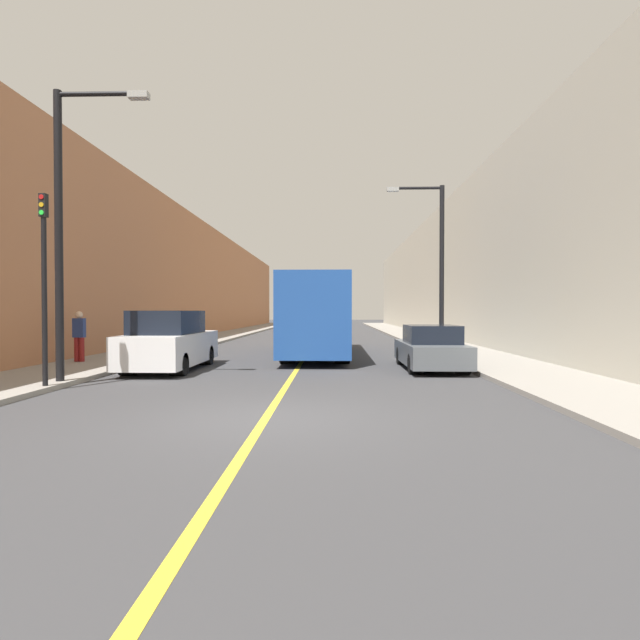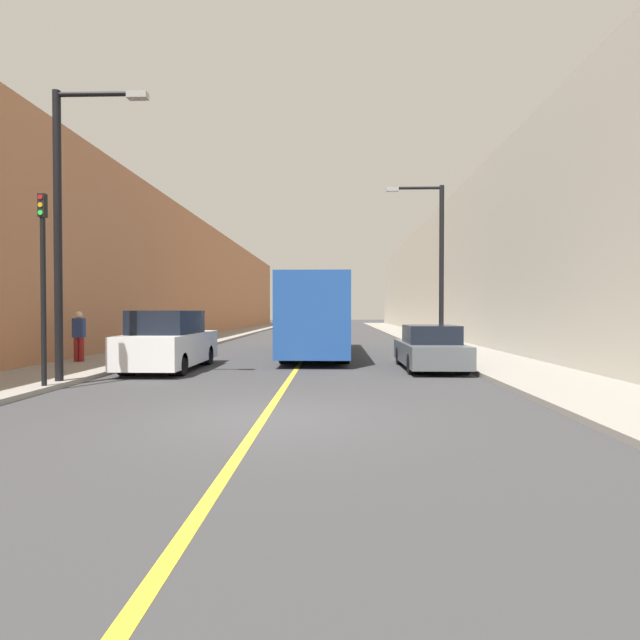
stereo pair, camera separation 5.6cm
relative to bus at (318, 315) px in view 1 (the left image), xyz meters
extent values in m
plane|color=#38383A|center=(-0.51, -12.59, -1.73)|extent=(200.00, 200.00, 0.00)
cube|color=gray|center=(-7.51, 17.41, -1.67)|extent=(3.12, 72.00, 0.13)
cube|color=gray|center=(6.48, 17.41, -1.67)|extent=(3.12, 72.00, 0.13)
cube|color=#B2724C|center=(-11.07, 17.41, 2.59)|extent=(4.00, 72.00, 8.64)
cube|color=#B7B2A3|center=(10.05, 17.41, 2.89)|extent=(4.00, 72.00, 9.25)
cube|color=gold|center=(-0.51, 17.41, -1.73)|extent=(0.16, 72.00, 0.01)
cube|color=#1E4793|center=(0.00, 0.01, 0.03)|extent=(2.54, 10.49, 2.94)
cube|color=black|center=(0.00, -5.21, 0.55)|extent=(2.16, 0.04, 1.33)
cylinder|color=black|center=(-0.99, -3.24, -1.25)|extent=(0.56, 0.97, 0.97)
cylinder|color=black|center=(0.99, -3.24, -1.25)|extent=(0.56, 0.97, 0.97)
cylinder|color=black|center=(-0.99, 3.26, -1.25)|extent=(0.56, 0.97, 0.97)
cylinder|color=black|center=(0.99, 3.26, -1.25)|extent=(0.56, 0.97, 0.97)
cube|color=silver|center=(-4.61, -5.30, -1.04)|extent=(1.92, 4.96, 0.98)
cube|color=black|center=(-4.61, -5.55, -0.18)|extent=(1.69, 2.73, 0.73)
cube|color=black|center=(-4.61, -7.75, -0.87)|extent=(1.63, 0.04, 0.44)
cylinder|color=black|center=(-5.36, -6.84, -1.39)|extent=(0.42, 0.68, 0.68)
cylinder|color=black|center=(-3.86, -6.84, -1.39)|extent=(0.42, 0.68, 0.68)
cylinder|color=black|center=(-5.36, -3.77, -1.39)|extent=(0.42, 0.68, 0.68)
cylinder|color=black|center=(-3.86, -3.77, -1.39)|extent=(0.42, 0.68, 0.68)
cube|color=#51565B|center=(3.85, -4.90, -1.21)|extent=(1.81, 4.42, 0.68)
cube|color=black|center=(3.85, -5.13, -0.58)|extent=(1.59, 1.99, 0.58)
cube|color=black|center=(3.85, -7.08, -1.09)|extent=(1.54, 0.04, 0.31)
cylinder|color=black|center=(3.14, -6.27, -1.42)|extent=(0.40, 0.62, 0.62)
cylinder|color=black|center=(4.55, -6.27, -1.42)|extent=(0.40, 0.62, 0.62)
cylinder|color=black|center=(3.14, -3.53, -1.42)|extent=(0.40, 0.62, 0.62)
cylinder|color=black|center=(4.55, -3.53, -1.42)|extent=(0.40, 0.62, 0.62)
cylinder|color=black|center=(-6.25, -8.88, 2.05)|extent=(0.20, 0.20, 7.31)
cylinder|color=black|center=(-5.22, -8.88, 5.61)|extent=(2.06, 0.12, 0.12)
cube|color=#999993|center=(-4.19, -8.88, 5.56)|extent=(0.50, 0.24, 0.16)
cylinder|color=black|center=(5.22, -0.16, 1.92)|extent=(0.20, 0.20, 7.04)
cylinder|color=black|center=(4.19, -0.16, 5.34)|extent=(2.06, 0.12, 0.12)
cube|color=#999993|center=(3.16, -0.16, 5.29)|extent=(0.50, 0.24, 0.16)
cylinder|color=black|center=(-6.15, -9.70, 0.39)|extent=(0.12, 0.12, 3.99)
cube|color=black|center=(-6.15, -9.70, 2.66)|extent=(0.16, 0.16, 0.55)
cylinder|color=#B21919|center=(-6.15, -9.79, 2.84)|extent=(0.11, 0.02, 0.11)
cylinder|color=gold|center=(-6.15, -9.79, 2.66)|extent=(0.11, 0.02, 0.11)
cylinder|color=#26E53F|center=(-6.15, -9.79, 2.48)|extent=(0.11, 0.02, 0.11)
cylinder|color=maroon|center=(-8.32, -4.10, -1.18)|extent=(0.18, 0.18, 0.85)
cylinder|color=maroon|center=(-8.15, -4.10, -1.18)|extent=(0.18, 0.18, 0.85)
cube|color=navy|center=(-8.23, -4.10, -0.42)|extent=(0.39, 0.21, 0.67)
sphere|color=beige|center=(-8.23, -4.10, 0.04)|extent=(0.25, 0.25, 0.25)
camera|label=1|loc=(0.71, -21.29, 0.17)|focal=28.00mm
camera|label=2|loc=(0.76, -21.28, 0.17)|focal=28.00mm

